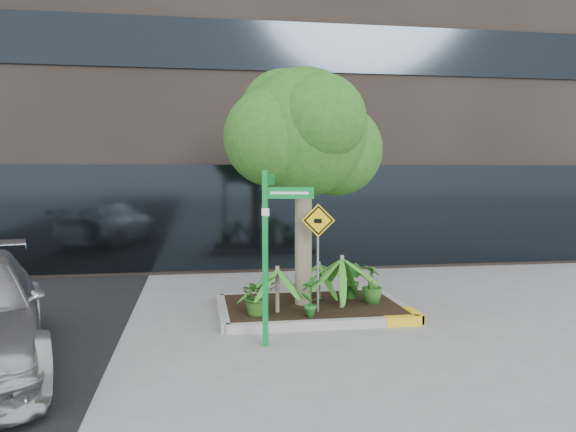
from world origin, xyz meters
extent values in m
plane|color=gray|center=(0.00, 0.00, 0.00)|extent=(80.00, 80.00, 0.00)
cube|color=#2D2621|center=(0.50, 8.50, 7.50)|extent=(18.00, 8.00, 15.00)
cube|color=#9E9E99|center=(0.20, 1.40, 0.07)|extent=(3.20, 0.15, 0.15)
cube|color=#9E9E99|center=(0.20, -0.80, 0.07)|extent=(3.20, 0.15, 0.15)
cube|color=#9E9E99|center=(-1.40, 0.30, 0.07)|extent=(0.15, 2.20, 0.15)
cube|color=#9E9E99|center=(1.80, 0.30, 0.07)|extent=(0.15, 2.20, 0.15)
cube|color=yellow|center=(1.50, -0.80, 0.07)|extent=(0.60, 0.17, 0.15)
cube|color=black|center=(0.20, 0.30, 0.12)|extent=(3.05, 2.05, 0.06)
cylinder|color=gray|center=(0.05, 0.37, 1.42)|extent=(0.30, 0.30, 2.84)
cylinder|color=gray|center=(0.15, 0.37, 2.46)|extent=(0.54, 0.15, 0.92)
sphere|color=#1F5B1A|center=(0.05, 0.37, 3.22)|extent=(2.27, 2.27, 2.27)
sphere|color=#1F5B1A|center=(0.71, 0.65, 2.93)|extent=(1.70, 1.70, 1.70)
sphere|color=#1F5B1A|center=(-0.52, 0.18, 3.12)|extent=(1.70, 1.70, 1.70)
sphere|color=#1F5B1A|center=(0.24, -0.20, 3.41)|extent=(1.51, 1.51, 1.51)
sphere|color=#1F5B1A|center=(-0.23, 0.84, 3.60)|extent=(1.61, 1.61, 1.61)
cylinder|color=gray|center=(0.67, -0.01, 0.61)|extent=(0.07, 0.07, 0.92)
cylinder|color=gray|center=(-0.50, -0.15, 0.54)|extent=(0.07, 0.07, 0.79)
cylinder|color=gray|center=(0.43, 0.79, 0.50)|extent=(0.07, 0.07, 0.69)
imported|color=#2B5F1B|center=(-0.84, -0.29, 0.48)|extent=(0.80, 0.80, 0.67)
imported|color=#2A611D|center=(1.30, 0.22, 0.50)|extent=(0.44, 0.44, 0.70)
imported|color=#216A21|center=(0.00, -0.55, 0.50)|extent=(0.49, 0.49, 0.69)
imported|color=#1F641D|center=(1.04, 0.62, 0.50)|extent=(0.54, 0.54, 0.70)
cube|color=#0D8F34|center=(-0.86, -1.50, 1.27)|extent=(0.09, 0.09, 2.55)
cube|color=#0D8F34|center=(-0.53, -1.61, 2.23)|extent=(0.68, 0.24, 0.16)
cube|color=#0D8F34|center=(-0.75, -1.17, 2.41)|extent=(0.24, 0.68, 0.16)
cube|color=white|center=(-0.53, -1.62, 2.23)|extent=(0.52, 0.17, 0.04)
cube|color=white|center=(-0.77, -1.17, 2.41)|extent=(0.17, 0.52, 0.04)
cube|color=white|center=(-0.86, -1.54, 1.96)|extent=(0.10, 0.04, 0.11)
cylinder|color=slate|center=(0.20, -0.17, 1.00)|extent=(0.06, 0.16, 1.69)
cube|color=yellow|center=(0.20, -0.19, 1.71)|extent=(0.56, 0.10, 0.57)
cube|color=black|center=(0.20, -0.20, 1.71)|extent=(0.50, 0.08, 0.50)
cube|color=yellow|center=(0.20, -0.21, 1.71)|extent=(0.42, 0.07, 0.43)
cube|color=black|center=(0.19, -0.21, 1.70)|extent=(0.13, 0.02, 0.08)
camera|label=1|loc=(-1.82, -9.43, 2.53)|focal=35.00mm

